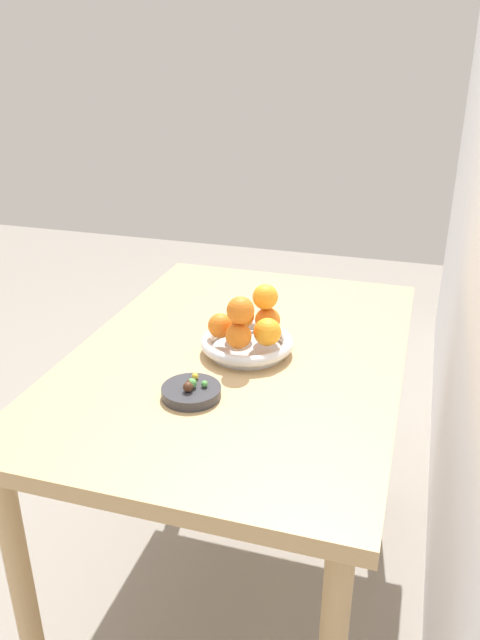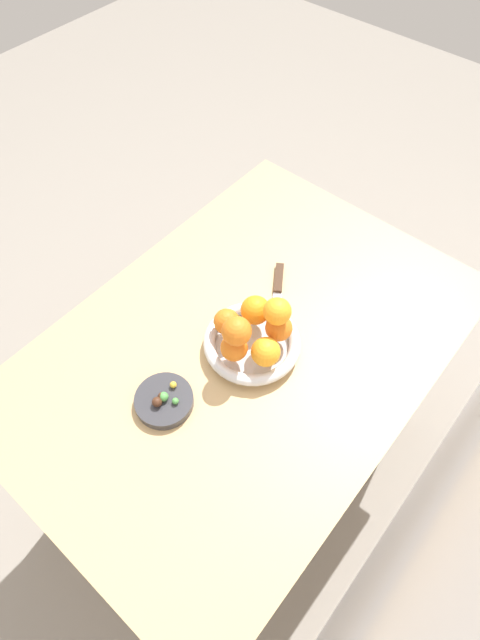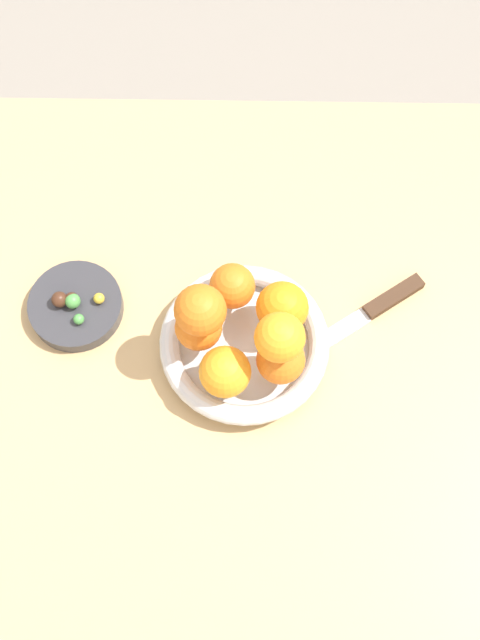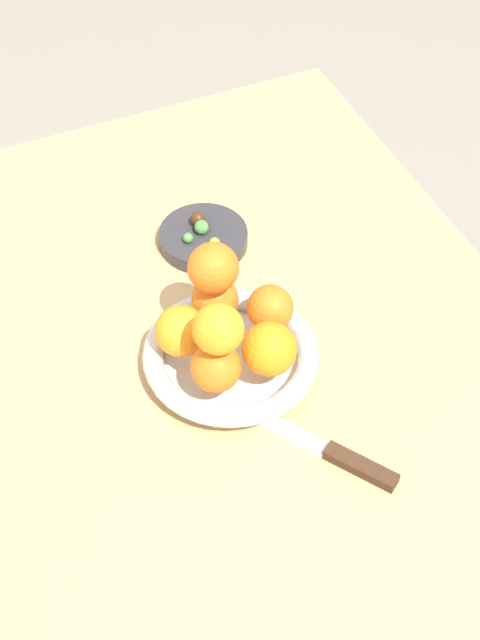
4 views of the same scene
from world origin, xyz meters
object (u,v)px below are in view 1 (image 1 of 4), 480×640
at_px(orange_2, 220,326).
at_px(candy_ball_0, 188,387).
at_px(candy_ball_1, 195,376).
at_px(candy_ball_3, 205,384).
at_px(candy_dish, 191,392).
at_px(orange_5, 265,297).
at_px(candy_ball_2, 190,384).
at_px(candy_ball_4, 192,383).
at_px(dining_table, 239,384).
at_px(fruit_bowl, 247,344).
at_px(orange_1, 241,315).
at_px(orange_6, 240,310).
at_px(knife, 247,323).
at_px(orange_0, 268,320).
at_px(orange_3, 238,336).
at_px(orange_4, 267,332).

bearing_deg(orange_2, candy_ball_0, 1.42).
relative_size(candy_ball_1, candy_ball_3, 1.03).
height_order(candy_dish, orange_5, orange_5).
xyz_separation_m(orange_5, candy_ball_2, (0.27, -0.09, -0.10)).
bearing_deg(orange_2, candy_ball_4, 1.99).
distance_m(candy_ball_1, candy_ball_3, 0.04).
bearing_deg(candy_ball_3, dining_table, 177.49).
bearing_deg(orange_2, candy_ball_2, 1.28).
height_order(fruit_bowl, orange_5, orange_5).
height_order(candy_dish, candy_ball_1, candy_ball_1).
xyz_separation_m(orange_1, orange_2, (0.06, -0.03, -0.00)).
bearing_deg(candy_ball_4, orange_6, 163.07).
relative_size(candy_ball_1, knife, 0.06).
xyz_separation_m(orange_0, orange_2, (0.06, -0.10, -0.00)).
relative_size(candy_dish, orange_0, 2.06).
bearing_deg(orange_6, orange_3, -33.35).
bearing_deg(orange_0, orange_2, -58.21).
distance_m(fruit_bowl, orange_4, 0.08).
bearing_deg(knife, candy_dish, -1.92).
xyz_separation_m(orange_3, orange_6, (-0.00, 0.00, 0.06)).
distance_m(candy_dish, orange_1, 0.28).
distance_m(orange_4, orange_6, 0.09).
bearing_deg(candy_ball_4, candy_dish, -89.99).
relative_size(orange_2, candy_ball_2, 3.07).
relative_size(orange_3, candy_ball_3, 4.16).
height_order(orange_6, candy_ball_3, orange_6).
height_order(orange_6, candy_ball_4, orange_6).
relative_size(orange_4, candy_ball_4, 3.12).
distance_m(orange_0, candy_ball_4, 0.29).
bearing_deg(dining_table, orange_2, -68.33).
bearing_deg(candy_ball_2, candy_ball_4, 124.24).
bearing_deg(orange_4, orange_1, -129.30).
height_order(orange_1, candy_ball_3, orange_1).
distance_m(orange_0, knife, 0.15).
height_order(orange_4, candy_ball_0, orange_4).
bearing_deg(orange_1, orange_6, 16.74).
xyz_separation_m(candy_ball_0, knife, (-0.39, 0.01, -0.03)).
distance_m(orange_4, candy_ball_0, 0.25).
bearing_deg(orange_3, fruit_bowl, 176.25).
xyz_separation_m(orange_0, orange_6, (0.10, -0.04, 0.06)).
relative_size(fruit_bowl, orange_0, 3.62).
bearing_deg(candy_dish, orange_0, 160.99).
bearing_deg(orange_3, candy_ball_2, -17.01).
bearing_deg(orange_6, candy_ball_2, -17.54).
height_order(orange_0, candy_ball_3, orange_0).
relative_size(candy_ball_0, candy_ball_1, 1.45).
relative_size(orange_0, orange_1, 0.91).
xyz_separation_m(fruit_bowl, orange_5, (-0.04, 0.03, 0.11)).
bearing_deg(orange_1, orange_5, 84.53).
bearing_deg(orange_1, candy_ball_1, -6.83).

